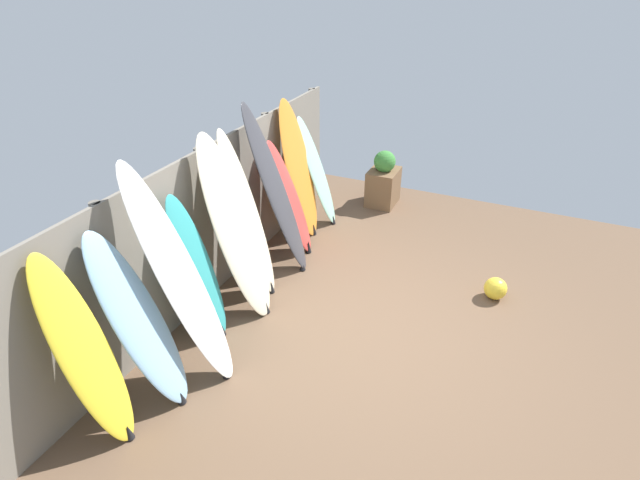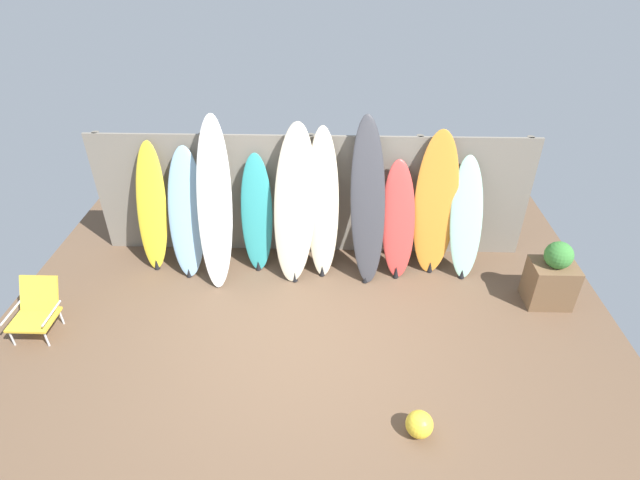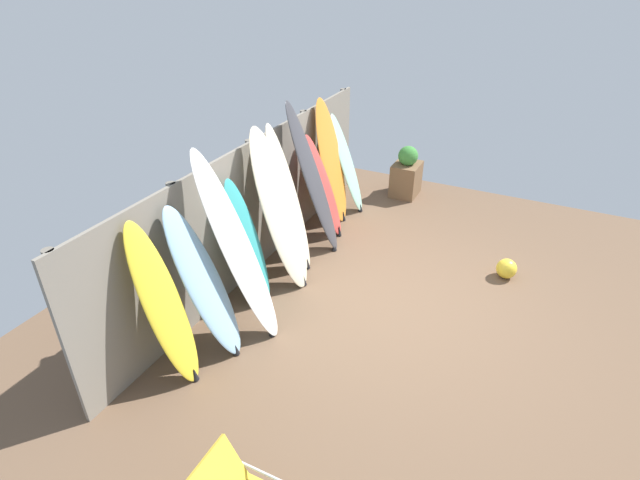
% 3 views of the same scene
% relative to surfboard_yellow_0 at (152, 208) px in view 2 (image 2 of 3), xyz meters
% --- Properties ---
extents(ground, '(7.68, 7.68, 0.00)m').
position_rel_surfboard_yellow_0_xyz_m(ground, '(2.18, -1.67, -0.86)').
color(ground, brown).
extents(fence_back, '(6.08, 0.11, 1.80)m').
position_rel_surfboard_yellow_0_xyz_m(fence_back, '(2.18, 0.34, 0.04)').
color(fence_back, gray).
rests_on(fence_back, ground).
extents(surfboard_yellow_0, '(0.45, 0.60, 1.75)m').
position_rel_surfboard_yellow_0_xyz_m(surfboard_yellow_0, '(0.00, 0.00, 0.00)').
color(surfboard_yellow_0, yellow).
rests_on(surfboard_yellow_0, ground).
extents(surfboard_skyblue_1, '(0.53, 0.77, 1.70)m').
position_rel_surfboard_yellow_0_xyz_m(surfboard_skyblue_1, '(0.50, -0.09, -0.02)').
color(surfboard_skyblue_1, '#8CB7D6').
rests_on(surfboard_skyblue_1, ground).
extents(surfboard_white_2, '(0.50, 0.91, 2.15)m').
position_rel_surfboard_yellow_0_xyz_m(surfboard_white_2, '(0.94, -0.23, 0.20)').
color(surfboard_white_2, white).
rests_on(surfboard_white_2, ground).
extents(surfboard_teal_3, '(0.44, 0.50, 1.61)m').
position_rel_surfboard_yellow_0_xyz_m(surfboard_teal_3, '(1.44, -0.01, -0.07)').
color(surfboard_teal_3, teal).
rests_on(surfboard_teal_3, ground).
extents(surfboard_cream_4, '(0.65, 0.82, 2.06)m').
position_rel_surfboard_yellow_0_xyz_m(surfboard_cream_4, '(1.98, -0.15, 0.16)').
color(surfboard_cream_4, beige).
rests_on(surfboard_cream_4, ground).
extents(surfboard_cream_5, '(0.45, 0.62, 2.00)m').
position_rel_surfboard_yellow_0_xyz_m(surfboard_cream_5, '(2.35, -0.07, 0.12)').
color(surfboard_cream_5, beige).
rests_on(surfboard_cream_5, ground).
extents(surfboard_charcoal_6, '(0.55, 0.85, 2.15)m').
position_rel_surfboard_yellow_0_xyz_m(surfboard_charcoal_6, '(2.94, -0.12, 0.21)').
color(surfboard_charcoal_6, '#38383D').
rests_on(surfboard_charcoal_6, ground).
extents(surfboard_red_7, '(0.50, 0.67, 1.56)m').
position_rel_surfboard_yellow_0_xyz_m(surfboard_red_7, '(3.37, -0.08, -0.09)').
color(surfboard_red_7, '#D13D38').
rests_on(surfboard_red_7, ground).
extents(surfboard_orange_8, '(0.61, 0.56, 1.95)m').
position_rel_surfboard_yellow_0_xyz_m(surfboard_orange_8, '(3.86, 0.02, 0.10)').
color(surfboard_orange_8, orange).
rests_on(surfboard_orange_8, ground).
extents(surfboard_seafoam_9, '(0.48, 0.66, 1.62)m').
position_rel_surfboard_yellow_0_xyz_m(surfboard_seafoam_9, '(4.28, -0.06, -0.06)').
color(surfboard_seafoam_9, '#9ED6BC').
rests_on(surfboard_seafoam_9, ground).
extents(beach_chair, '(0.50, 0.58, 0.63)m').
position_rel_surfboard_yellow_0_xyz_m(beach_chair, '(-1.02, -1.47, -0.54)').
color(beach_chair, silver).
rests_on(beach_chair, ground).
extents(planter_box, '(0.55, 0.44, 0.90)m').
position_rel_surfboard_yellow_0_xyz_m(planter_box, '(5.26, -0.79, -0.47)').
color(planter_box, brown).
rests_on(planter_box, ground).
extents(beach_ball, '(0.27, 0.27, 0.27)m').
position_rel_surfboard_yellow_0_xyz_m(beach_ball, '(3.35, -2.82, -0.73)').
color(beach_ball, yellow).
rests_on(beach_ball, ground).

